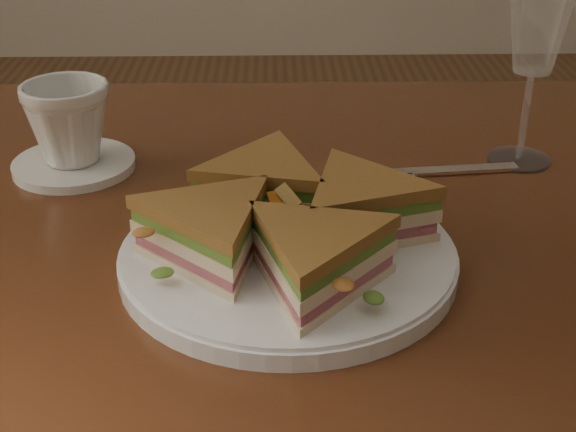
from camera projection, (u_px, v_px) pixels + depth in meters
The scene contains 9 objects.
table at pixel (329, 295), 0.85m from camera, with size 1.20×0.80×0.75m.
plate at pixel (288, 258), 0.71m from camera, with size 0.30×0.30×0.02m, color white.
sandwich_wedges at pixel (288, 221), 0.69m from camera, with size 0.31×0.31×0.06m.
crisps_mound at pixel (288, 225), 0.69m from camera, with size 0.09×0.09×0.05m, color #C96C19, non-canonical shape.
spoon at pixel (307, 204), 0.81m from camera, with size 0.17×0.10×0.01m.
knife at pixel (416, 173), 0.88m from camera, with size 0.22×0.04×0.00m.
wine_glass at pixel (539, 25), 0.84m from camera, with size 0.08×0.08×0.22m.
saucer at pixel (74, 164), 0.89m from camera, with size 0.13×0.13×0.01m, color white.
coffee_cup at pixel (68, 123), 0.87m from camera, with size 0.10×0.10×0.09m, color white.
Camera 1 is at (-0.06, -0.71, 1.13)m, focal length 50.00 mm.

